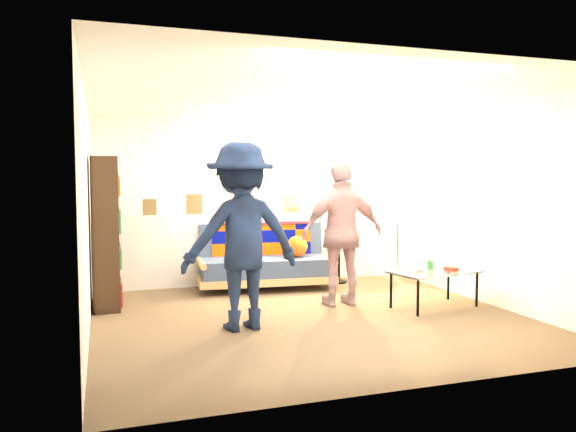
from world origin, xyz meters
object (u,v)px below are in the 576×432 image
at_px(floor_lamp, 339,201).
at_px(person_left, 241,236).
at_px(person_right, 342,233).
at_px(futon_sofa, 266,261).
at_px(bookshelf, 105,237).
at_px(coffee_table, 435,273).

distance_m(floor_lamp, person_left, 2.74).
bearing_deg(person_right, person_left, 25.97).
height_order(futon_sofa, person_right, person_right).
height_order(bookshelf, person_right, bookshelf).
bearing_deg(floor_lamp, bookshelf, -171.27).
distance_m(bookshelf, person_right, 2.78).
xyz_separation_m(bookshelf, person_right, (2.66, -0.82, 0.04)).
relative_size(coffee_table, person_right, 0.65).
height_order(futon_sofa, coffee_table, futon_sofa).
height_order(floor_lamp, person_left, person_left).
bearing_deg(coffee_table, person_right, 154.77).
height_order(coffee_table, person_left, person_left).
relative_size(futon_sofa, coffee_table, 1.71).
height_order(floor_lamp, person_right, person_right).
height_order(futon_sofa, bookshelf, bookshelf).
relative_size(bookshelf, coffee_table, 1.58).
height_order(coffee_table, floor_lamp, floor_lamp).
distance_m(coffee_table, floor_lamp, 1.98).
xyz_separation_m(bookshelf, coffee_table, (3.63, -1.28, -0.42)).
distance_m(floor_lamp, person_right, 1.45).
relative_size(person_left, person_right, 1.09).
bearing_deg(person_right, floor_lamp, -110.83).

